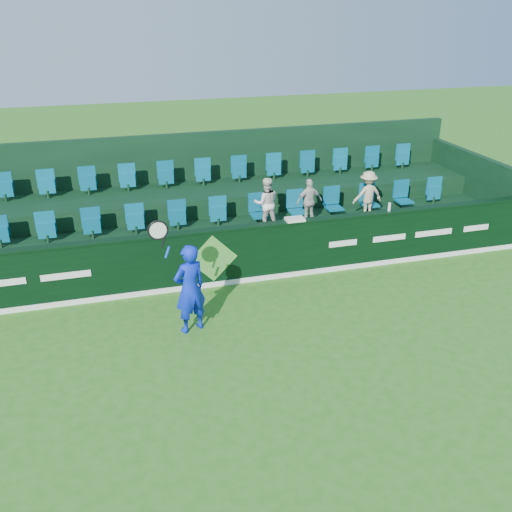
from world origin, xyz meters
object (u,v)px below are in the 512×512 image
object	(u,v)px
tennis_player	(189,288)
spectator_middle	(309,201)
spectator_left	(266,203)
spectator_right	(368,194)
drinks_bottle	(389,207)
towel	(295,219)

from	to	relation	value
tennis_player	spectator_middle	bearing A→B (deg)	39.54
spectator_left	spectator_right	xyz separation A→B (m)	(2.68, 0.00, -0.02)
spectator_right	spectator_left	bearing A→B (deg)	-2.87
tennis_player	spectator_middle	world-z (taller)	tennis_player
spectator_middle	drinks_bottle	xyz separation A→B (m)	(1.58, -1.12, 0.08)
spectator_middle	towel	xyz separation A→B (m)	(-0.77, -1.12, 0.01)
tennis_player	spectator_middle	xyz separation A→B (m)	(3.50, 2.89, 0.46)
towel	tennis_player	bearing A→B (deg)	-147.01
spectator_middle	spectator_left	bearing A→B (deg)	-4.23
towel	spectator_left	bearing A→B (deg)	106.76
tennis_player	spectator_left	bearing A→B (deg)	50.39
spectator_middle	drinks_bottle	size ratio (longest dim) A/B	5.74
spectator_right	drinks_bottle	xyz separation A→B (m)	(0.01, -1.12, 0.05)
tennis_player	towel	xyz separation A→B (m)	(2.73, 1.77, 0.47)
tennis_player	spectator_left	world-z (taller)	tennis_player
spectator_middle	towel	bearing A→B (deg)	51.17
spectator_left	towel	xyz separation A→B (m)	(0.34, -1.12, -0.05)
spectator_middle	spectator_right	bearing A→B (deg)	175.77
spectator_left	drinks_bottle	xyz separation A→B (m)	(2.69, -1.12, 0.02)
towel	spectator_right	bearing A→B (deg)	25.53
towel	drinks_bottle	distance (m)	2.35
drinks_bottle	spectator_middle	bearing A→B (deg)	144.67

